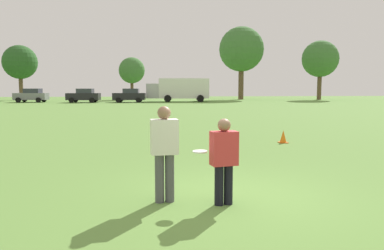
# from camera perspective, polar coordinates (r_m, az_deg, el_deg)

# --- Properties ---
(ground_plane) EXTENTS (144.08, 144.08, 0.00)m
(ground_plane) POSITION_cam_1_polar(r_m,az_deg,el_deg) (7.43, 6.29, -10.72)
(ground_plane) COLOR #608C3D
(player_thrower) EXTENTS (0.51, 0.33, 1.76)m
(player_thrower) POSITION_cam_1_polar(r_m,az_deg,el_deg) (6.87, -4.19, -3.54)
(player_thrower) COLOR #4C4C51
(player_thrower) RESTS_ON ground
(player_defender) EXTENTS (0.51, 0.35, 1.55)m
(player_defender) POSITION_cam_1_polar(r_m,az_deg,el_deg) (6.75, 4.83, -4.83)
(player_defender) COLOR black
(player_defender) RESTS_ON ground
(frisbee) EXTENTS (0.27, 0.27, 0.04)m
(frisbee) POSITION_cam_1_polar(r_m,az_deg,el_deg) (6.83, 1.20, -4.02)
(frisbee) COLOR white
(traffic_cone) EXTENTS (0.32, 0.32, 0.48)m
(traffic_cone) POSITION_cam_1_polar(r_m,az_deg,el_deg) (14.59, 13.60, -1.74)
(traffic_cone) COLOR #D8590C
(traffic_cone) RESTS_ON ground
(parked_car_near_left) EXTENTS (4.32, 2.46, 1.82)m
(parked_car_near_left) POSITION_cam_1_polar(r_m,az_deg,el_deg) (54.61, -23.06, 4.15)
(parked_car_near_left) COLOR slate
(parked_car_near_left) RESTS_ON ground
(parked_car_mid_left) EXTENTS (4.32, 2.46, 1.82)m
(parked_car_mid_left) POSITION_cam_1_polar(r_m,az_deg,el_deg) (51.50, -16.01, 4.31)
(parked_car_mid_left) COLOR black
(parked_car_mid_left) RESTS_ON ground
(parked_car_center) EXTENTS (4.32, 2.46, 1.82)m
(parked_car_center) POSITION_cam_1_polar(r_m,az_deg,el_deg) (50.80, -9.39, 4.44)
(parked_car_center) COLOR black
(parked_car_center) RESTS_ON ground
(box_truck) EXTENTS (8.66, 3.42, 3.18)m
(box_truck) POSITION_cam_1_polar(r_m,az_deg,el_deg) (52.21, -1.92, 5.46)
(box_truck) COLOR white
(box_truck) RESTS_ON ground
(tree_west_maple) EXTENTS (5.16, 5.16, 8.38)m
(tree_west_maple) POSITION_cam_1_polar(r_m,az_deg,el_deg) (64.17, -24.53, 8.60)
(tree_west_maple) COLOR brown
(tree_west_maple) RESTS_ON ground
(tree_center_elm) EXTENTS (4.13, 4.13, 6.71)m
(tree_center_elm) POSITION_cam_1_polar(r_m,az_deg,el_deg) (61.40, -9.08, 8.12)
(tree_center_elm) COLOR brown
(tree_center_elm) RESTS_ON ground
(tree_east_birch) EXTENTS (7.14, 7.14, 11.60)m
(tree_east_birch) POSITION_cam_1_polar(r_m,az_deg,el_deg) (62.06, 7.47, 11.23)
(tree_east_birch) COLOR brown
(tree_east_birch) RESTS_ON ground
(tree_east_oak) EXTENTS (5.71, 5.71, 9.28)m
(tree_east_oak) POSITION_cam_1_polar(r_m,az_deg,el_deg) (63.62, 18.78, 9.40)
(tree_east_oak) COLOR brown
(tree_east_oak) RESTS_ON ground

